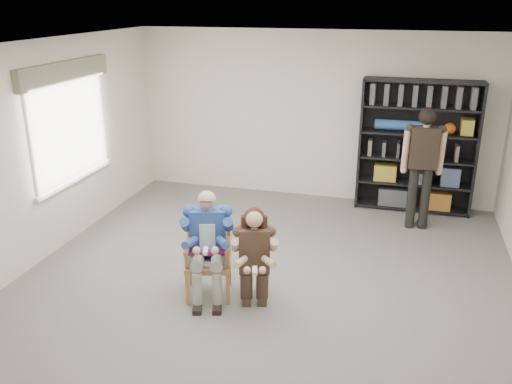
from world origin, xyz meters
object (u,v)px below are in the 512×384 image
(armchair, at_px, (208,256))
(kneeling_woman, at_px, (254,260))
(bookshelf, at_px, (417,147))
(seated_man, at_px, (208,244))
(standing_man, at_px, (422,170))

(armchair, xyz_separation_m, kneeling_woman, (0.58, -0.12, 0.09))
(kneeling_woman, height_order, bookshelf, bookshelf)
(seated_man, distance_m, standing_man, 3.55)
(kneeling_woman, height_order, standing_man, standing_man)
(bookshelf, bearing_deg, seated_man, -123.49)
(standing_man, bearing_deg, seated_man, -136.36)
(seated_man, relative_size, standing_man, 0.71)
(seated_man, xyz_separation_m, bookshelf, (2.26, 3.42, 0.41))
(seated_man, relative_size, bookshelf, 0.61)
(bookshelf, bearing_deg, armchair, -123.49)
(kneeling_woman, bearing_deg, armchair, 152.15)
(standing_man, bearing_deg, armchair, -136.36)
(seated_man, bearing_deg, standing_man, 32.46)
(standing_man, bearing_deg, bookshelf, 90.71)
(armchair, height_order, bookshelf, bookshelf)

